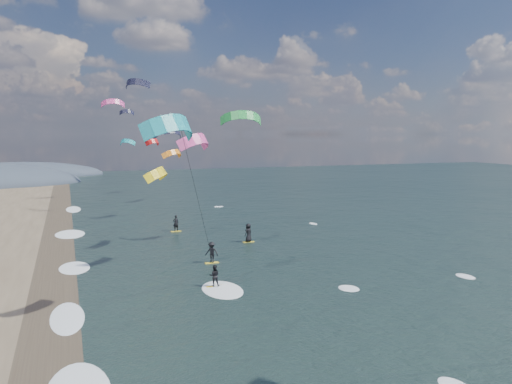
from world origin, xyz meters
name	(u,v)px	position (x,y,z in m)	size (l,w,h in m)	color
wet_sand_strip	(49,357)	(-12.00, 10.00, 0.00)	(3.00, 240.00, 0.00)	#382D23
kitesurfer_near_b	(196,188)	(-4.10, 13.44, 7.20)	(6.83, 8.81, 12.02)	yellow
far_kitesurfers	(218,239)	(1.54, 28.34, 0.88)	(6.57, 14.76, 1.80)	yellow
bg_kite_field	(156,127)	(0.35, 52.37, 11.15)	(12.10, 71.73, 11.01)	red
shoreline_surf	(74,318)	(-10.80, 14.75, 0.00)	(2.40, 79.40, 0.11)	white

